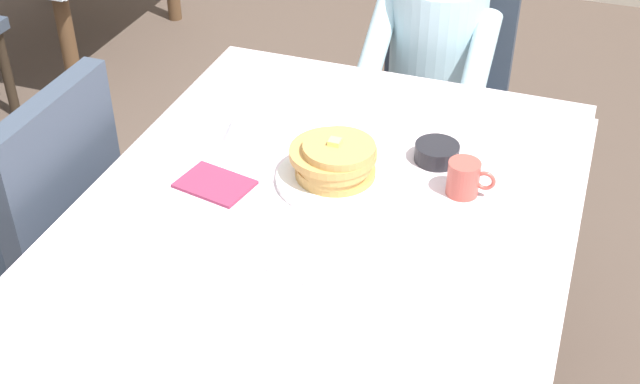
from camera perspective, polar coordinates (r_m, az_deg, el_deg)
dining_table_main at (r=1.95m, az=-0.35°, el=-4.18°), size 1.12×1.52×0.74m
chair_diner at (r=2.95m, az=8.15°, el=7.72°), size 0.44×0.45×0.93m
diner_person at (r=2.75m, az=7.65°, el=8.85°), size 0.40×0.43×1.12m
chair_left_side at (r=2.34m, az=-18.36°, el=-2.17°), size 0.45×0.44×0.93m
plate_breakfast at (r=2.02m, az=0.97°, el=0.89°), size 0.28×0.28×0.02m
breakfast_stack at (r=1.99m, az=0.99°, el=2.17°), size 0.21×0.21×0.10m
cup_coffee at (r=1.99m, az=9.70°, el=0.92°), size 0.11×0.08×0.08m
bowl_butter at (r=2.10m, az=7.87°, el=2.64°), size 0.11×0.11×0.04m
syrup_pitcher at (r=2.17m, az=-5.70°, el=4.34°), size 0.08×0.08×0.07m
fork_left_of_plate at (r=2.06m, az=-4.22°, el=1.48°), size 0.02×0.18×0.00m
knife_right_of_plate at (r=1.96m, az=6.04°, el=-0.62°), size 0.02×0.20×0.00m
spoon_near_edge at (r=1.76m, az=-2.86°, el=-5.41°), size 0.15×0.04×0.00m
napkin_folded at (r=2.02m, az=-7.10°, el=0.53°), size 0.19×0.15×0.01m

